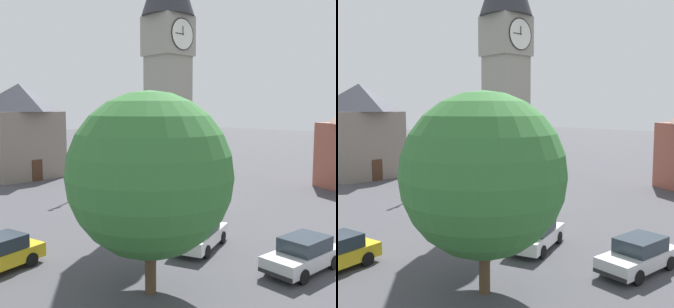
% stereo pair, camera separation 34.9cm
% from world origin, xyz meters
% --- Properties ---
extents(ground_plane, '(200.00, 200.00, 0.00)m').
position_xyz_m(ground_plane, '(0.00, 0.00, 0.00)').
color(ground_plane, '#424247').
extents(clock_tower, '(3.55, 3.55, 18.94)m').
position_xyz_m(clock_tower, '(0.00, 0.00, 11.05)').
color(clock_tower, gray).
rests_on(clock_tower, ground).
extents(car_blue_kerb, '(4.46, 3.03, 1.53)m').
position_xyz_m(car_blue_kerb, '(4.20, 6.61, 0.76)').
color(car_blue_kerb, white).
rests_on(car_blue_kerb, ground).
extents(car_silver_kerb, '(4.24, 2.03, 1.53)m').
position_xyz_m(car_silver_kerb, '(3.16, 11.77, 0.76)').
color(car_silver_kerb, silver).
rests_on(car_silver_kerb, ground).
extents(pedestrian, '(0.51, 0.35, 1.69)m').
position_xyz_m(pedestrian, '(-8.11, -3.65, 1.01)').
color(pedestrian, '#2D3351').
rests_on(pedestrian, ground).
extents(tree, '(6.37, 6.37, 7.85)m').
position_xyz_m(tree, '(9.45, 8.68, 4.66)').
color(tree, brown).
rests_on(tree, ground).
extents(building_corner_back, '(7.51, 6.94, 9.62)m').
position_xyz_m(building_corner_back, '(0.96, -20.72, 4.91)').
color(building_corner_back, slate).
rests_on(building_corner_back, ground).
extents(lamp_post, '(0.36, 0.36, 5.59)m').
position_xyz_m(lamp_post, '(1.74, -8.37, 3.69)').
color(lamp_post, black).
rests_on(lamp_post, ground).
extents(road_sign, '(0.60, 0.07, 2.80)m').
position_xyz_m(road_sign, '(3.30, -7.35, 1.90)').
color(road_sign, gray).
rests_on(road_sign, ground).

